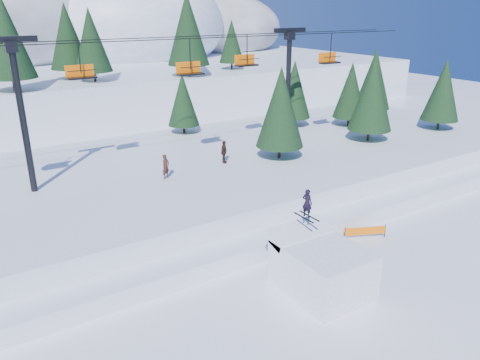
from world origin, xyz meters
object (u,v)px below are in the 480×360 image
chairlift (164,80)px  jump_kicker (321,267)px  banner_near (365,231)px  banner_far (367,213)px

chairlift → jump_kicker: bearing=-86.5°
jump_kicker → banner_near: bearing=23.6°
banner_far → banner_near: bearing=-139.2°
jump_kicker → banner_near: jump_kicker is taller
banner_near → banner_far: (2.21, 1.91, 0.00)m
banner_near → chairlift: bearing=118.2°
banner_far → chairlift: bearing=128.7°
chairlift → banner_far: (9.78, -12.22, -8.78)m
banner_near → banner_far: size_ratio=0.92×
jump_kicker → banner_far: bearing=28.6°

